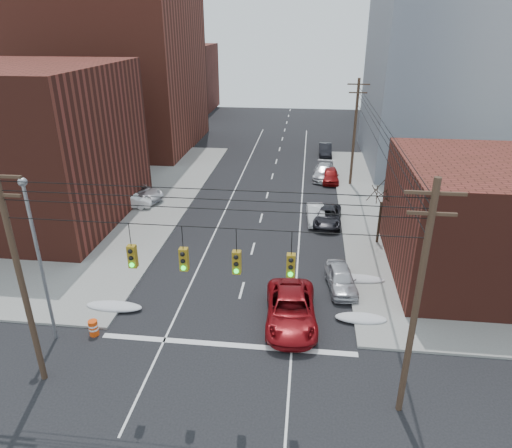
% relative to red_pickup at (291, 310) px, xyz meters
% --- Properties ---
extents(ground, '(160.00, 160.00, 0.00)m').
position_rel_red_pickup_xyz_m(ground, '(-3.32, -8.96, -0.86)').
color(ground, black).
rests_on(ground, ground).
extents(building_brick_tall, '(24.00, 20.00, 30.00)m').
position_rel_red_pickup_xyz_m(building_brick_tall, '(-27.32, 39.04, 14.14)').
color(building_brick_tall, brown).
rests_on(building_brick_tall, ground).
extents(building_brick_near, '(20.00, 16.00, 13.00)m').
position_rel_red_pickup_xyz_m(building_brick_near, '(-25.32, 13.04, 5.64)').
color(building_brick_near, '#532119').
rests_on(building_brick_near, ground).
extents(building_brick_far, '(22.00, 18.00, 12.00)m').
position_rel_red_pickup_xyz_m(building_brick_far, '(-29.32, 65.04, 5.14)').
color(building_brick_far, '#532119').
rests_on(building_brick_far, ground).
extents(building_office, '(22.00, 20.00, 25.00)m').
position_rel_red_pickup_xyz_m(building_office, '(18.68, 35.04, 11.64)').
color(building_office, gray).
rests_on(building_office, ground).
extents(building_glass, '(20.00, 18.00, 22.00)m').
position_rel_red_pickup_xyz_m(building_glass, '(20.68, 61.04, 10.14)').
color(building_glass, gray).
rests_on(building_glass, ground).
extents(utility_pole_left, '(2.20, 0.28, 11.00)m').
position_rel_red_pickup_xyz_m(utility_pole_left, '(-11.82, -5.96, 4.93)').
color(utility_pole_left, '#473323').
rests_on(utility_pole_left, ground).
extents(utility_pole_right, '(2.20, 0.28, 11.00)m').
position_rel_red_pickup_xyz_m(utility_pole_right, '(5.18, -5.96, 4.93)').
color(utility_pole_right, '#473323').
rests_on(utility_pole_right, ground).
extents(utility_pole_far, '(2.20, 0.28, 11.00)m').
position_rel_red_pickup_xyz_m(utility_pole_far, '(5.18, 25.04, 4.93)').
color(utility_pole_far, '#473323').
rests_on(utility_pole_far, ground).
extents(traffic_signals, '(17.00, 0.42, 2.02)m').
position_rel_red_pickup_xyz_m(traffic_signals, '(-3.23, -5.99, 6.31)').
color(traffic_signals, black).
rests_on(traffic_signals, ground).
extents(street_light, '(0.44, 0.44, 9.32)m').
position_rel_red_pickup_xyz_m(street_light, '(-12.82, -2.96, 4.68)').
color(street_light, gray).
rests_on(street_light, ground).
extents(bare_tree, '(2.09, 2.20, 4.93)m').
position_rel_red_pickup_xyz_m(bare_tree, '(6.26, 11.04, 1.46)').
color(bare_tree, black).
rests_on(bare_tree, ground).
extents(snow_nw, '(3.50, 1.08, 0.42)m').
position_rel_red_pickup_xyz_m(snow_nw, '(-10.72, 0.04, -0.65)').
color(snow_nw, silver).
rests_on(snow_nw, ground).
extents(snow_ne, '(3.00, 1.08, 0.42)m').
position_rel_red_pickup_xyz_m(snow_ne, '(4.08, 0.54, -0.65)').
color(snow_ne, silver).
rests_on(snow_ne, ground).
extents(snow_east_far, '(4.00, 1.08, 0.42)m').
position_rel_red_pickup_xyz_m(snow_east_far, '(4.08, 5.04, -0.65)').
color(snow_east_far, silver).
rests_on(snow_east_far, ground).
extents(red_pickup, '(3.25, 6.35, 1.72)m').
position_rel_red_pickup_xyz_m(red_pickup, '(0.00, 0.00, 0.00)').
color(red_pickup, maroon).
rests_on(red_pickup, ground).
extents(parked_car_a, '(2.27, 4.49, 1.47)m').
position_rel_red_pickup_xyz_m(parked_car_a, '(3.08, 4.04, -0.12)').
color(parked_car_a, silver).
rests_on(parked_car_a, ground).
extents(parked_car_b, '(1.71, 4.22, 1.36)m').
position_rel_red_pickup_xyz_m(parked_car_b, '(1.48, 14.85, -0.18)').
color(parked_car_b, silver).
rests_on(parked_car_b, ground).
extents(parked_car_c, '(2.63, 5.12, 1.38)m').
position_rel_red_pickup_xyz_m(parked_car_c, '(2.47, 14.56, -0.17)').
color(parked_car_c, black).
rests_on(parked_car_c, ground).
extents(parked_car_d, '(2.66, 5.41, 1.51)m').
position_rel_red_pickup_xyz_m(parked_car_d, '(2.38, 27.00, -0.10)').
color(parked_car_d, '#BAB9BF').
rests_on(parked_car_d, ground).
extents(parked_car_e, '(1.80, 4.40, 1.49)m').
position_rel_red_pickup_xyz_m(parked_car_e, '(3.08, 25.88, -0.11)').
color(parked_car_e, maroon).
rests_on(parked_car_e, ground).
extents(parked_car_f, '(1.60, 4.53, 1.49)m').
position_rel_red_pickup_xyz_m(parked_car_f, '(2.77, 36.74, -0.11)').
color(parked_car_f, black).
rests_on(parked_car_f, ground).
extents(lot_car_a, '(4.22, 1.82, 1.35)m').
position_rel_red_pickup_xyz_m(lot_car_a, '(-15.71, 15.84, -0.03)').
color(lot_car_a, silver).
rests_on(lot_car_a, sidewalk_nw).
extents(lot_car_b, '(6.11, 4.45, 1.54)m').
position_rel_red_pickup_xyz_m(lot_car_b, '(-15.76, 17.85, 0.06)').
color(lot_car_b, '#BAB9BF').
rests_on(lot_car_b, sidewalk_nw).
extents(lot_car_c, '(5.28, 3.85, 1.42)m').
position_rel_red_pickup_xyz_m(lot_car_c, '(-21.40, 16.20, 0.00)').
color(lot_car_c, black).
rests_on(lot_car_c, sidewalk_nw).
extents(lot_car_d, '(4.29, 2.53, 1.37)m').
position_rel_red_pickup_xyz_m(lot_car_d, '(-20.87, 14.73, -0.02)').
color(lot_car_d, silver).
rests_on(lot_car_d, sidewalk_nw).
extents(construction_barrel, '(0.56, 0.56, 0.93)m').
position_rel_red_pickup_xyz_m(construction_barrel, '(-10.85, -2.46, -0.38)').
color(construction_barrel, '#E7440C').
rests_on(construction_barrel, ground).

